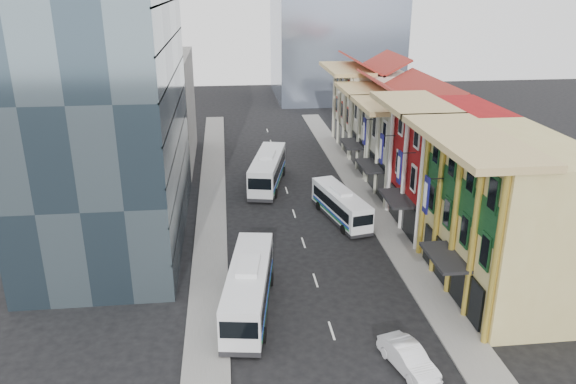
{
  "coord_description": "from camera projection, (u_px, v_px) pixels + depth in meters",
  "views": [
    {
      "loc": [
        -6.72,
        -31.26,
        22.52
      ],
      "look_at": [
        -1.12,
        17.74,
        4.02
      ],
      "focal_mm": 35.0,
      "sensor_mm": 36.0,
      "label": 1
    }
  ],
  "objects": [
    {
      "name": "shophouse_cream_mid",
      "position": [
        391.0,
        131.0,
        70.46
      ],
      "size": [
        8.0,
        9.0,
        10.0
      ],
      "primitive_type": "cube",
      "color": "beige",
      "rests_on": "ground"
    },
    {
      "name": "sidewalk_right",
      "position": [
        374.0,
        209.0,
        59.05
      ],
      "size": [
        3.0,
        90.0,
        0.15
      ],
      "primitive_type": "cube",
      "color": "slate",
      "rests_on": "ground"
    },
    {
      "name": "ground",
      "position": [
        334.0,
        339.0,
        37.7
      ],
      "size": [
        200.0,
        200.0,
        0.0
      ],
      "primitive_type": "plane",
      "color": "black",
      "rests_on": "ground"
    },
    {
      "name": "office_block_far",
      "position": [
        153.0,
        110.0,
        72.62
      ],
      "size": [
        10.0,
        18.0,
        14.0
      ],
      "primitive_type": "cube",
      "color": "gray",
      "rests_on": "ground"
    },
    {
      "name": "bus_left_far",
      "position": [
        268.0,
        169.0,
        65.54
      ],
      "size": [
        5.55,
        12.8,
        4.0
      ],
      "primitive_type": null,
      "rotation": [
        0.0,
        0.0,
        -0.22
      ],
      "color": "silver",
      "rests_on": "ground"
    },
    {
      "name": "shophouse_tan",
      "position": [
        509.0,
        219.0,
        41.74
      ],
      "size": [
        8.0,
        14.0,
        12.0
      ],
      "primitive_type": "cube",
      "color": "tan",
      "rests_on": "ground"
    },
    {
      "name": "shophouse_cream_far",
      "position": [
        371.0,
        109.0,
        80.05
      ],
      "size": [
        8.0,
        12.0,
        11.0
      ],
      "primitive_type": "cube",
      "color": "beige",
      "rests_on": "ground"
    },
    {
      "name": "shophouse_cream_near",
      "position": [
        414.0,
        151.0,
        62.09
      ],
      "size": [
        8.0,
        9.0,
        10.0
      ],
      "primitive_type": "cube",
      "color": "beige",
      "rests_on": "ground"
    },
    {
      "name": "sedan_left",
      "position": [
        248.0,
        291.0,
        42.31
      ],
      "size": [
        1.78,
        3.81,
        1.26
      ],
      "primitive_type": "imported",
      "rotation": [
        0.0,
        0.0,
        0.08
      ],
      "color": "silver",
      "rests_on": "ground"
    },
    {
      "name": "shophouse_red",
      "position": [
        448.0,
        169.0,
        52.9
      ],
      "size": [
        8.0,
        10.0,
        12.0
      ],
      "primitive_type": "cube",
      "color": "maroon",
      "rests_on": "ground"
    },
    {
      "name": "bus_left_near",
      "position": [
        249.0,
        286.0,
        40.46
      ],
      "size": [
        4.57,
        12.26,
        3.84
      ],
      "primitive_type": null,
      "rotation": [
        0.0,
        0.0,
        -0.15
      ],
      "color": "silver",
      "rests_on": "ground"
    },
    {
      "name": "sedan_right",
      "position": [
        408.0,
        358.0,
        34.56
      ],
      "size": [
        2.95,
        5.08,
        1.59
      ],
      "primitive_type": "imported",
      "rotation": [
        0.0,
        0.0,
        0.28
      ],
      "color": "silver",
      "rests_on": "ground"
    },
    {
      "name": "bus_right",
      "position": [
        341.0,
        204.0,
        56.19
      ],
      "size": [
        4.5,
        10.43,
        3.26
      ],
      "primitive_type": null,
      "rotation": [
        0.0,
        0.0,
        0.22
      ],
      "color": "white",
      "rests_on": "ground"
    },
    {
      "name": "sidewalk_left",
      "position": [
        211.0,
        217.0,
        57.24
      ],
      "size": [
        3.0,
        90.0,
        0.15
      ],
      "primitive_type": "cube",
      "color": "slate",
      "rests_on": "ground"
    },
    {
      "name": "office_tower",
      "position": [
        103.0,
        75.0,
        48.3
      ],
      "size": [
        12.0,
        26.0,
        30.0
      ],
      "primitive_type": "cube",
      "color": "#374A58",
      "rests_on": "ground"
    }
  ]
}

